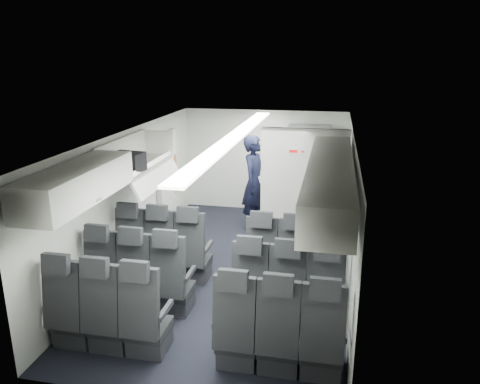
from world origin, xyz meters
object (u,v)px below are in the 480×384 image
at_px(seat_row_rear, 190,328).
at_px(carry_on_bag, 128,162).
at_px(flight_attendant, 254,183).
at_px(seat_row_mid, 211,289).
at_px(boarding_door, 168,180).
at_px(galley_unit, 308,172).
at_px(seat_row_front, 227,259).

distance_m(seat_row_rear, carry_on_bag, 2.62).
bearing_deg(flight_attendant, carry_on_bag, 163.60).
bearing_deg(seat_row_mid, flight_attendant, 90.19).
distance_m(boarding_door, flight_attendant, 1.65).
bearing_deg(flight_attendant, galley_unit, -34.56).
bearing_deg(seat_row_rear, seat_row_front, 90.00).
relative_size(seat_row_mid, galley_unit, 1.75).
distance_m(seat_row_rear, boarding_door, 4.25).
height_order(seat_row_mid, seat_row_rear, same).
bearing_deg(seat_row_mid, boarding_door, 118.77).
xyz_separation_m(galley_unit, carry_on_bag, (-2.35, -3.35, 0.87)).
bearing_deg(seat_row_front, flight_attendant, 90.27).
relative_size(seat_row_rear, flight_attendant, 1.83).
xyz_separation_m(seat_row_mid, galley_unit, (0.95, 4.15, 0.55)).
height_order(seat_row_mid, galley_unit, galley_unit).
bearing_deg(galley_unit, seat_row_front, -106.28).
xyz_separation_m(seat_row_mid, boarding_door, (-1.64, 2.99, 0.55)).
height_order(galley_unit, carry_on_bag, carry_on_bag).
height_order(seat_row_rear, flight_attendant, flight_attendant).
bearing_deg(boarding_door, galley_unit, 24.28).
bearing_deg(carry_on_bag, galley_unit, 63.82).
distance_m(seat_row_front, carry_on_bag, 1.99).
relative_size(seat_row_front, carry_on_bag, 7.68).
distance_m(boarding_door, carry_on_bag, 2.36).
distance_m(seat_row_rear, galley_unit, 5.17).
relative_size(galley_unit, flight_attendant, 1.04).
distance_m(seat_row_mid, seat_row_rear, 0.90).
height_order(boarding_door, flight_attendant, boarding_door).
distance_m(seat_row_front, seat_row_mid, 0.90).
xyz_separation_m(galley_unit, boarding_door, (-2.59, -1.17, 0.00)).
bearing_deg(boarding_door, seat_row_rear, -67.13).
relative_size(seat_row_mid, boarding_door, 1.79).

